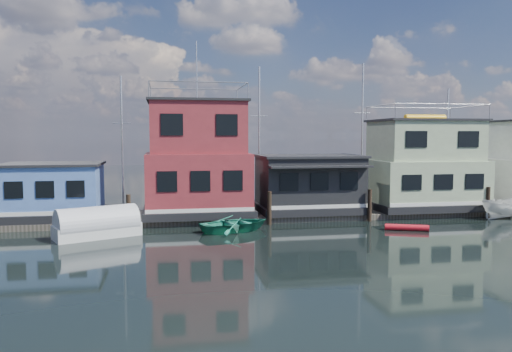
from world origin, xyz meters
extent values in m
plane|color=black|center=(0.00, 0.00, 0.00)|extent=(160.00, 160.00, 0.00)
cube|color=#595147|center=(0.00, 12.00, 0.20)|extent=(48.00, 5.00, 0.40)
cube|color=black|center=(-18.00, 12.00, 0.65)|extent=(6.40, 4.90, 0.50)
cube|color=#567ECB|center=(-18.00, 12.00, 2.40)|extent=(6.00, 4.50, 3.00)
cube|color=black|center=(-18.00, 12.00, 3.98)|extent=(6.30, 4.80, 0.16)
cube|color=black|center=(-8.50, 12.00, 0.65)|extent=(7.40, 5.90, 0.50)
cube|color=maroon|center=(-8.50, 12.00, 2.77)|extent=(7.00, 5.50, 3.74)
cube|color=maroon|center=(-8.50, 12.00, 6.37)|extent=(6.30, 4.95, 3.46)
cube|color=black|center=(-8.50, 12.00, 8.18)|extent=(6.65, 5.23, 0.16)
cylinder|color=silver|center=(-8.50, 12.00, 10.26)|extent=(0.08, 0.08, 4.00)
cube|color=black|center=(-0.50, 12.00, 0.65)|extent=(7.40, 5.40, 0.50)
cube|color=black|center=(-0.50, 12.00, 2.60)|extent=(7.00, 5.00, 3.40)
cube|color=black|center=(-0.50, 12.00, 4.38)|extent=(7.30, 5.30, 0.16)
cube|color=black|center=(-0.50, 9.20, 3.79)|extent=(7.00, 1.20, 0.12)
cube|color=black|center=(8.50, 12.00, 0.65)|extent=(8.40, 5.90, 0.50)
cube|color=#A5B98F|center=(8.50, 12.00, 2.46)|extent=(8.00, 5.50, 3.12)
cube|color=#A5B98F|center=(8.50, 12.00, 5.46)|extent=(7.20, 4.95, 2.88)
cube|color=black|center=(8.50, 12.00, 6.98)|extent=(7.60, 5.23, 0.16)
cylinder|color=#FFB411|center=(8.50, 12.00, 7.15)|extent=(3.20, 0.56, 0.56)
cylinder|color=#2D2116|center=(-13.00, 9.20, 1.10)|extent=(0.28, 0.28, 2.20)
cylinder|color=#2D2116|center=(-4.00, 9.20, 1.10)|extent=(0.28, 0.28, 2.20)
cylinder|color=#2D2116|center=(3.00, 9.20, 1.10)|extent=(0.28, 0.28, 2.20)
cylinder|color=#2D2116|center=(12.00, 9.20, 1.10)|extent=(0.28, 0.28, 2.20)
cylinder|color=silver|center=(-14.00, 18.00, 5.25)|extent=(0.16, 0.16, 10.50)
cylinder|color=silver|center=(-14.00, 18.00, 6.83)|extent=(1.40, 0.06, 0.06)
cylinder|color=silver|center=(-3.00, 18.00, 5.75)|extent=(0.16, 0.16, 11.50)
cylinder|color=silver|center=(-3.00, 18.00, 7.48)|extent=(1.40, 0.06, 0.06)
cylinder|color=silver|center=(6.00, 18.00, 6.00)|extent=(0.16, 0.16, 12.00)
cylinder|color=silver|center=(6.00, 18.00, 7.80)|extent=(1.40, 0.06, 0.06)
cylinder|color=silver|center=(14.00, 18.00, 5.00)|extent=(0.16, 0.16, 10.00)
cylinder|color=silver|center=(14.00, 18.00, 6.50)|extent=(1.40, 0.06, 0.06)
cube|color=silver|center=(-14.61, 6.97, 0.39)|extent=(5.05, 3.57, 0.79)
cylinder|color=silver|center=(-14.61, 6.97, 0.84)|extent=(4.89, 3.58, 1.91)
cylinder|color=red|center=(3.91, 5.62, 0.19)|extent=(2.58, 1.31, 0.38)
imported|color=silver|center=(12.99, 8.51, 0.80)|extent=(4.33, 2.10, 1.61)
imported|color=#25896B|center=(-6.51, 7.36, 0.46)|extent=(5.20, 4.44, 0.91)
camera|label=1|loc=(-10.78, -22.58, 5.83)|focal=35.00mm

